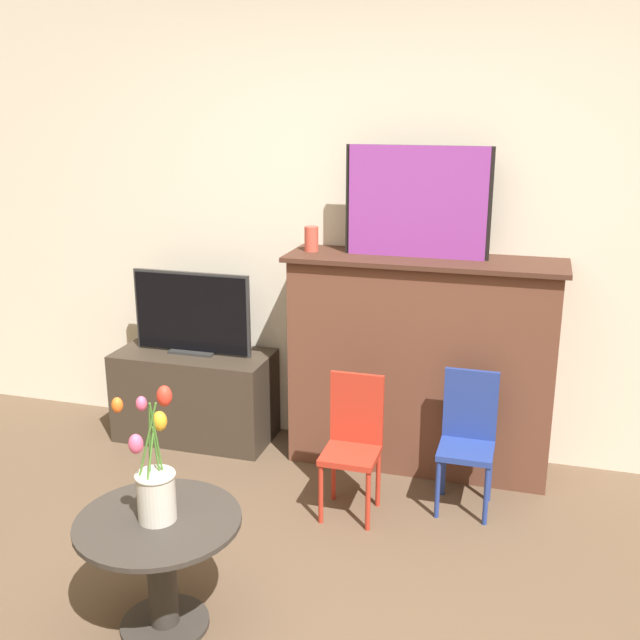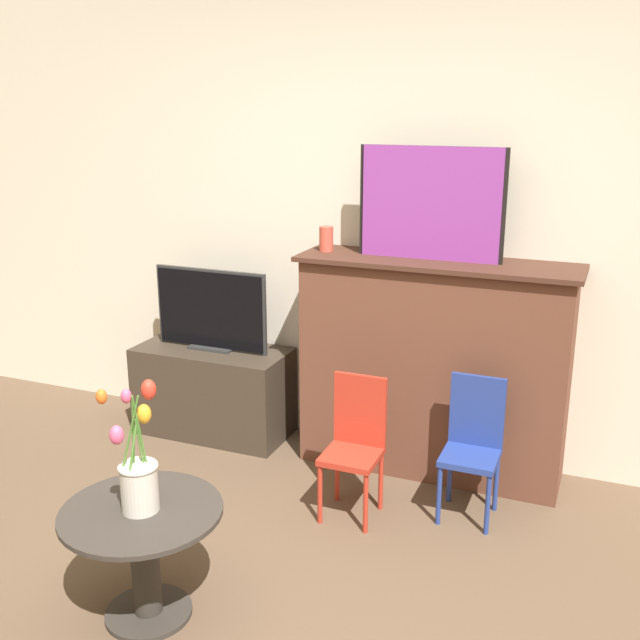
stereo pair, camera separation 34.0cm
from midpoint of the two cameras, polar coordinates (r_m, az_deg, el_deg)
wall_back at (r=4.20m, az=8.38°, el=7.61°), size 8.00×0.06×2.70m
fireplace_mantel at (r=4.11m, az=10.98°, el=-3.43°), size 1.47×0.43×1.19m
painting at (r=3.92m, az=10.92°, el=8.69°), size 0.76×0.03×0.58m
mantel_candle at (r=4.10m, az=2.86°, el=6.18°), size 0.08×0.08×0.14m
tv_stand at (r=4.62m, az=-6.01°, el=-5.41°), size 0.93×0.44×0.54m
tv_monitor at (r=4.46m, az=-6.17°, el=0.67°), size 0.72×0.12×0.49m
chair_red at (r=3.71m, az=5.36°, el=-9.11°), size 0.27×0.27×0.70m
chair_blue at (r=3.79m, az=14.15°, el=-8.96°), size 0.27×0.27×0.70m
side_table at (r=3.08m, az=-10.09°, el=-16.72°), size 0.63×0.63×0.47m
vase_tulips at (r=2.92m, az=-10.43°, el=-11.40°), size 0.21×0.22×0.51m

